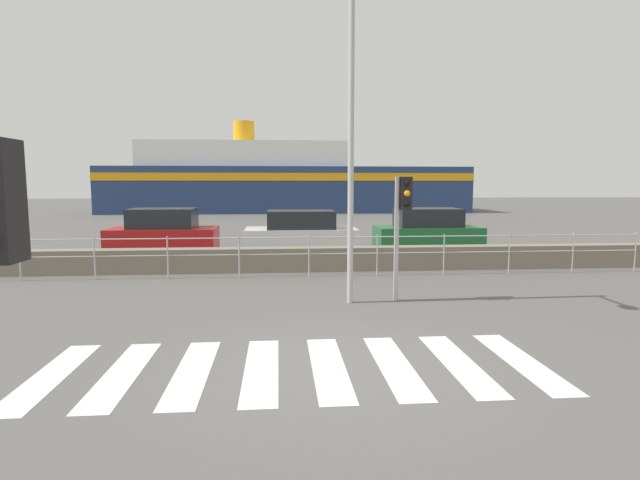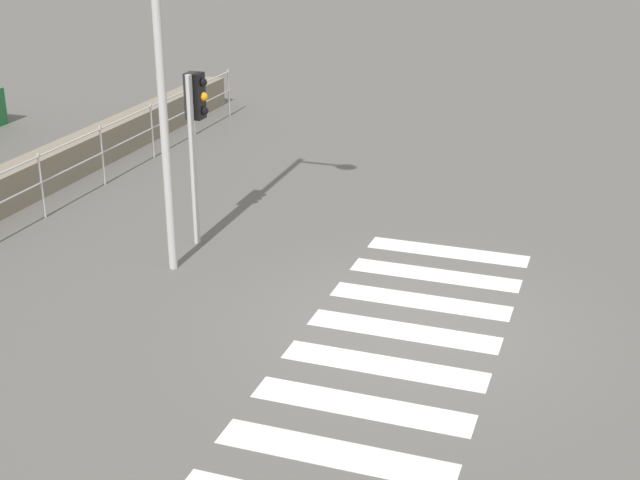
{
  "view_description": "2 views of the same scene",
  "coord_description": "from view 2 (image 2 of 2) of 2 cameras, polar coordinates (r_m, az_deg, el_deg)",
  "views": [
    {
      "loc": [
        -0.8,
        -6.44,
        2.46
      ],
      "look_at": [
        -0.09,
        2.0,
        1.5
      ],
      "focal_mm": 28.0,
      "sensor_mm": 36.0,
      "label": 1
    },
    {
      "loc": [
        -9.75,
        -2.24,
        5.17
      ],
      "look_at": [
        -0.43,
        1.0,
        1.2
      ],
      "focal_mm": 50.0,
      "sensor_mm": 36.0,
      "label": 2
    }
  ],
  "objects": [
    {
      "name": "traffic_light_far",
      "position": [
        13.37,
        -8.0,
        7.61
      ],
      "size": [
        0.34,
        0.32,
        2.6
      ],
      "color": "#B2B2B5",
      "rests_on": "ground_plane"
    },
    {
      "name": "ground_plane",
      "position": [
        11.27,
        5.56,
        -5.52
      ],
      "size": [
        160.0,
        160.0,
        0.0
      ],
      "primitive_type": "plane",
      "color": "#565451"
    },
    {
      "name": "crosswalk",
      "position": [
        10.76,
        4.8,
        -6.88
      ],
      "size": [
        6.75,
        2.4,
        0.01
      ],
      "color": "silver",
      "rests_on": "ground_plane"
    }
  ]
}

